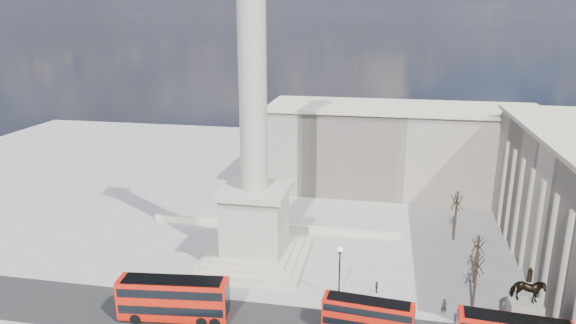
# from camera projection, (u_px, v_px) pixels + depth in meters

# --- Properties ---
(ground) EXTENTS (180.00, 180.00, 0.00)m
(ground) POSITION_uv_depth(u_px,v_px,m) (246.00, 278.00, 67.01)
(ground) COLOR gray
(ground) RESTS_ON ground
(nelsons_column) EXTENTS (14.00, 14.00, 49.85)m
(nelsons_column) POSITION_uv_depth(u_px,v_px,m) (254.00, 173.00, 68.17)
(nelsons_column) COLOR #AA9F8D
(nelsons_column) RESTS_ON ground
(balustrade_wall) EXTENTS (40.00, 0.60, 1.10)m
(balustrade_wall) POSITION_uv_depth(u_px,v_px,m) (273.00, 227.00, 81.96)
(balustrade_wall) COLOR #BCB79C
(balustrade_wall) RESTS_ON ground
(building_northeast) EXTENTS (51.00, 17.00, 16.60)m
(building_northeast) POSITION_uv_depth(u_px,v_px,m) (401.00, 149.00, 98.84)
(building_northeast) COLOR #BEB09C
(building_northeast) RESTS_ON ground
(red_bus_a) EXTENTS (12.49, 4.11, 4.97)m
(red_bus_a) POSITION_uv_depth(u_px,v_px,m) (174.00, 299.00, 57.28)
(red_bus_a) COLOR #B61709
(red_bus_a) RESTS_ON ground
(red_bus_b) EXTENTS (9.86, 3.14, 3.93)m
(red_bus_b) POSITION_uv_depth(u_px,v_px,m) (368.00, 316.00, 54.93)
(red_bus_b) COLOR #B61709
(red_bus_b) RESTS_ON ground
(victorian_lamp) EXTENTS (0.59, 0.59, 6.89)m
(victorian_lamp) POSITION_uv_depth(u_px,v_px,m) (339.00, 269.00, 60.93)
(victorian_lamp) COLOR black
(victorian_lamp) RESTS_ON ground
(equestrian_statue) EXTENTS (4.02, 3.01, 8.36)m
(equestrian_statue) POSITION_uv_depth(u_px,v_px,m) (524.00, 315.00, 53.63)
(equestrian_statue) COLOR #BCB79C
(equestrian_statue) RESTS_ON ground
(bare_tree_near) EXTENTS (1.75, 1.75, 7.67)m
(bare_tree_near) POSITION_uv_depth(u_px,v_px,m) (477.00, 262.00, 58.23)
(bare_tree_near) COLOR #332319
(bare_tree_near) RESTS_ON ground
(bare_tree_mid) EXTENTS (1.84, 1.84, 6.97)m
(bare_tree_mid) POSITION_uv_depth(u_px,v_px,m) (478.00, 244.00, 64.20)
(bare_tree_mid) COLOR #332319
(bare_tree_mid) RESTS_ON ground
(bare_tree_far) EXTENTS (2.00, 2.00, 8.16)m
(bare_tree_far) POSITION_uv_depth(u_px,v_px,m) (457.00, 200.00, 76.74)
(bare_tree_far) COLOR #332319
(bare_tree_far) RESTS_ON ground
(pedestrian_walking) EXTENTS (0.70, 0.48, 1.84)m
(pedestrian_walking) POSITION_uv_depth(u_px,v_px,m) (444.00, 306.00, 58.80)
(pedestrian_walking) COLOR #2A2624
(pedestrian_walking) RESTS_ON ground
(pedestrian_crossing) EXTENTS (0.52, 0.94, 1.52)m
(pedestrian_crossing) POSITION_uv_depth(u_px,v_px,m) (377.00, 287.00, 63.32)
(pedestrian_crossing) COLOR #2A2624
(pedestrian_crossing) RESTS_ON ground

